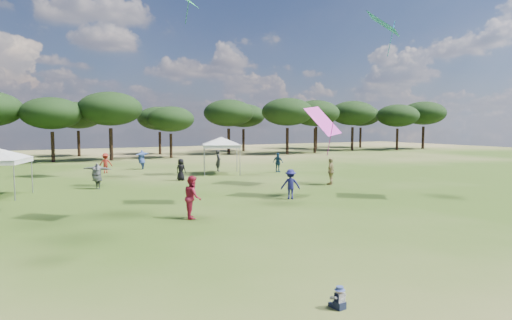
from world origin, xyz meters
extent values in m
cylinder|color=black|center=(-2.58, 44.63, 1.61)|extent=(0.37, 0.37, 3.21)
ellipsoid|color=black|center=(-2.58, 44.63, 5.14)|extent=(6.24, 6.24, 3.36)
cylinder|color=black|center=(3.26, 44.18, 1.78)|extent=(0.41, 0.41, 3.56)
ellipsoid|color=black|center=(3.26, 44.18, 5.69)|extent=(6.91, 6.91, 3.73)
cylinder|color=black|center=(10.19, 44.51, 1.44)|extent=(0.33, 0.33, 2.88)
ellipsoid|color=black|center=(10.19, 44.51, 4.61)|extent=(5.60, 5.60, 3.02)
cylinder|color=black|center=(18.96, 46.98, 1.72)|extent=(0.39, 0.39, 3.44)
ellipsoid|color=black|center=(18.96, 46.98, 5.51)|extent=(6.69, 6.69, 3.60)
cylinder|color=black|center=(25.77, 43.05, 1.77)|extent=(0.40, 0.40, 3.53)
ellipsoid|color=black|center=(25.77, 43.05, 5.65)|extent=(6.86, 6.86, 3.70)
cylinder|color=black|center=(30.65, 43.46, 1.73)|extent=(0.40, 0.40, 3.47)
ellipsoid|color=black|center=(30.65, 43.46, 5.55)|extent=(6.74, 6.74, 3.63)
cylinder|color=black|center=(39.22, 45.46, 1.79)|extent=(0.41, 0.41, 3.57)
ellipsoid|color=black|center=(39.22, 45.46, 5.72)|extent=(6.94, 6.94, 3.74)
cylinder|color=black|center=(46.34, 43.12, 1.68)|extent=(0.38, 0.38, 3.35)
ellipsoid|color=black|center=(46.34, 43.12, 5.37)|extent=(6.51, 6.51, 3.51)
cylinder|color=black|center=(52.84, 43.62, 1.83)|extent=(0.42, 0.42, 3.66)
ellipsoid|color=black|center=(52.84, 43.62, 5.85)|extent=(7.10, 7.10, 3.83)
cylinder|color=black|center=(0.83, 52.52, 1.60)|extent=(0.37, 0.37, 3.20)
ellipsoid|color=black|center=(0.83, 52.52, 5.12)|extent=(6.21, 6.21, 3.35)
cylinder|color=black|center=(10.82, 51.34, 1.50)|extent=(0.34, 0.34, 2.99)
ellipsoid|color=black|center=(10.82, 51.34, 4.79)|extent=(5.81, 5.81, 3.13)
cylinder|color=black|center=(23.62, 51.75, 1.66)|extent=(0.38, 0.38, 3.31)
ellipsoid|color=black|center=(23.62, 51.75, 5.30)|extent=(6.43, 6.43, 3.47)
cylinder|color=black|center=(37.30, 52.12, 1.82)|extent=(0.42, 0.42, 3.64)
ellipsoid|color=black|center=(37.30, 52.12, 5.82)|extent=(7.06, 7.06, 3.81)
cylinder|color=black|center=(46.40, 51.51, 1.73)|extent=(0.40, 0.40, 3.46)
ellipsoid|color=black|center=(46.40, 51.51, 5.53)|extent=(6.72, 6.72, 3.62)
cylinder|color=gray|center=(-5.85, 20.20, 1.01)|extent=(0.06, 0.06, 2.02)
cylinder|color=gray|center=(-4.98, 22.72, 1.01)|extent=(0.06, 0.06, 2.02)
cylinder|color=gray|center=(6.78, 25.35, 1.15)|extent=(0.06, 0.06, 2.29)
cylinder|color=gray|center=(9.33, 24.37, 1.15)|extent=(0.06, 0.06, 2.29)
cylinder|color=gray|center=(7.76, 27.91, 1.15)|extent=(0.06, 0.06, 2.29)
cylinder|color=gray|center=(10.31, 26.93, 1.15)|extent=(0.06, 0.06, 2.29)
cube|color=silver|center=(8.55, 26.14, 2.24)|extent=(3.74, 3.74, 0.25)
pyramid|color=silver|center=(8.55, 26.14, 2.97)|extent=(5.50, 5.50, 0.60)
cube|color=black|center=(0.41, 1.81, 0.08)|extent=(0.23, 0.23, 0.16)
cube|color=black|center=(0.33, 1.96, 0.04)|extent=(0.09, 0.20, 0.08)
cube|color=black|center=(0.47, 1.97, 0.04)|extent=(0.09, 0.20, 0.08)
cube|color=white|center=(0.41, 1.81, 0.25)|extent=(0.21, 0.16, 0.21)
cylinder|color=white|center=(0.28, 1.86, 0.25)|extent=(0.09, 0.21, 0.13)
cylinder|color=white|center=(0.53, 1.88, 0.25)|extent=(0.09, 0.21, 0.13)
sphere|color=#E0B293|center=(0.41, 1.81, 0.40)|extent=(0.14, 0.14, 0.14)
cone|color=#4B5EB0|center=(0.41, 1.81, 0.43)|extent=(0.24, 0.24, 0.02)
cylinder|color=#4B5EB0|center=(0.41, 1.81, 0.46)|extent=(0.15, 0.15, 0.06)
imported|color=#4B4C50|center=(-1.46, 22.41, 0.80)|extent=(1.82, 1.70, 1.60)
imported|color=navy|center=(3.83, 32.85, 0.86)|extent=(1.90, 1.92, 1.73)
imported|color=#28282C|center=(9.13, 28.10, 0.91)|extent=(0.54, 0.73, 1.82)
imported|color=black|center=(4.37, 23.82, 0.77)|extent=(0.86, 0.89, 1.55)
imported|color=maroon|center=(0.49, 31.18, 0.82)|extent=(1.17, 0.83, 1.63)
imported|color=navy|center=(6.98, 13.71, 0.79)|extent=(1.18, 0.97, 1.59)
imported|color=#AA1C37|center=(0.79, 11.77, 0.90)|extent=(0.90, 1.03, 1.80)
imported|color=#9E8856|center=(12.29, 16.98, 0.88)|extent=(1.09, 0.93, 1.76)
imported|color=navy|center=(13.18, 25.01, 0.81)|extent=(0.80, 1.03, 1.63)
plane|color=#1B97CD|center=(14.93, 15.29, 10.32)|extent=(2.83, 2.90, 1.64)
plane|color=#D034AC|center=(8.96, 13.56, 4.14)|extent=(2.61, 2.10, 1.70)
camera|label=1|loc=(-5.41, -5.09, 3.93)|focal=30.00mm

